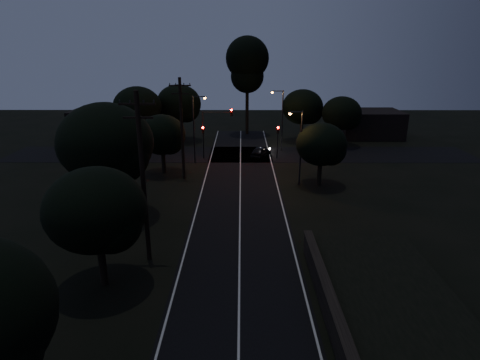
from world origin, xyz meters
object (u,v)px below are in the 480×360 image
object	(u,v)px
car	(260,152)
utility_pole_mid	(143,177)
streetlight_b	(281,116)
streetlight_c	(299,143)
tall_pine	(247,64)
signal_right	(278,136)
utility_pole_far	(182,128)
signal_mast	(217,124)
signal_left	(203,136)
streetlight_a	(195,125)

from	to	relation	value
car	utility_pole_mid	bearing A→B (deg)	94.72
streetlight_b	streetlight_c	bearing A→B (deg)	-87.86
streetlight_b	tall_pine	bearing A→B (deg)	111.38
streetlight_b	streetlight_c	size ratio (longest dim) A/B	1.07
tall_pine	streetlight_b	xyz separation A→B (m)	(4.31, -11.00, -6.13)
tall_pine	streetlight_c	size ratio (longest dim) A/B	1.99
streetlight_c	car	world-z (taller)	streetlight_c
signal_right	streetlight_c	xyz separation A→B (m)	(1.23, -9.99, 1.51)
streetlight_b	utility_pole_far	bearing A→B (deg)	-133.30
signal_mast	streetlight_c	xyz separation A→B (m)	(8.74, -9.99, 0.01)
tall_pine	car	bearing A→B (deg)	-83.83
signal_left	streetlight_c	distance (m)	14.52
signal_mast	streetlight_b	distance (m)	9.15
signal_left	streetlight_b	size ratio (longest dim) A/B	0.51
signal_right	car	bearing A→B (deg)	157.21
utility_pole_mid	signal_mast	bearing A→B (deg)	82.96
signal_right	streetlight_a	xyz separation A→B (m)	(-9.91, -1.99, 1.80)
streetlight_a	streetlight_c	size ratio (longest dim) A/B	1.07
car	streetlight_a	bearing A→B (deg)	43.00
utility_pole_mid	tall_pine	bearing A→B (deg)	80.07
utility_pole_mid	streetlight_b	size ratio (longest dim) A/B	1.38
tall_pine	streetlight_a	distance (m)	19.14
tall_pine	signal_mast	xyz separation A→B (m)	(-3.91, -15.01, -6.43)
utility_pole_mid	car	distance (m)	27.70
streetlight_b	signal_left	bearing A→B (deg)	-157.95
tall_pine	utility_pole_mid	bearing A→B (deg)	-99.93
utility_pole_mid	tall_pine	world-z (taller)	tall_pine
utility_pole_mid	signal_mast	xyz separation A→B (m)	(3.09, 24.99, -1.40)
signal_left	signal_mast	world-z (taller)	signal_mast
utility_pole_mid	utility_pole_far	size ratio (longest dim) A/B	1.05
streetlight_a	car	size ratio (longest dim) A/B	2.07
tall_pine	streetlight_a	size ratio (longest dim) A/B	1.87
tall_pine	car	distance (m)	17.45
signal_left	streetlight_a	bearing A→B (deg)	-109.59
signal_left	signal_mast	size ratio (longest dim) A/B	0.66
streetlight_b	streetlight_c	distance (m)	14.01
signal_left	signal_right	xyz separation A→B (m)	(9.20, 0.00, 0.00)
signal_left	tall_pine	bearing A→B (deg)	69.54
streetlight_c	utility_pole_mid	bearing A→B (deg)	-128.26
utility_pole_far	signal_left	xyz separation A→B (m)	(1.40, 7.99, -2.65)
utility_pole_mid	car	size ratio (longest dim) A/B	2.85
signal_mast	streetlight_c	world-z (taller)	streetlight_c
signal_left	streetlight_c	bearing A→B (deg)	-43.76
streetlight_c	car	distance (m)	11.93
tall_pine	signal_right	distance (m)	17.36
utility_pole_mid	streetlight_b	world-z (taller)	utility_pole_mid
tall_pine	utility_pole_far	bearing A→B (deg)	-106.93
streetlight_b	streetlight_c	world-z (taller)	streetlight_b
utility_pole_far	signal_mast	bearing A→B (deg)	68.89
signal_right	car	xyz separation A→B (m)	(-2.07, 0.87, -2.18)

